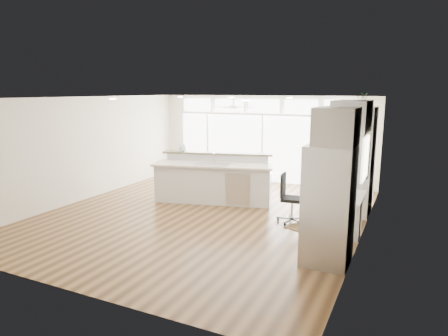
% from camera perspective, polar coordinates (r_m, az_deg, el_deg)
% --- Properties ---
extents(floor, '(7.00, 8.00, 0.02)m').
position_cam_1_polar(floor, '(9.39, -2.95, -6.75)').
color(floor, '#492E16').
rests_on(floor, ground).
extents(ceiling, '(7.00, 8.00, 0.02)m').
position_cam_1_polar(ceiling, '(8.95, -3.12, 10.01)').
color(ceiling, white).
rests_on(ceiling, wall_back).
extents(wall_back, '(7.00, 0.04, 2.70)m').
position_cam_1_polar(wall_back, '(12.69, 5.65, 4.16)').
color(wall_back, beige).
rests_on(wall_back, floor).
extents(wall_front, '(7.00, 0.04, 2.70)m').
position_cam_1_polar(wall_front, '(5.96, -21.81, -4.44)').
color(wall_front, beige).
rests_on(wall_front, floor).
extents(wall_left, '(0.04, 8.00, 2.70)m').
position_cam_1_polar(wall_left, '(11.16, -19.04, 2.67)').
color(wall_left, beige).
rests_on(wall_left, floor).
extents(wall_right, '(0.04, 8.00, 2.70)m').
position_cam_1_polar(wall_right, '(8.03, 19.47, -0.42)').
color(wall_right, beige).
rests_on(wall_right, floor).
extents(glass_wall, '(5.80, 0.06, 2.08)m').
position_cam_1_polar(glass_wall, '(12.68, 5.54, 2.79)').
color(glass_wall, white).
rests_on(glass_wall, wall_back).
extents(transom_row, '(5.90, 0.06, 0.40)m').
position_cam_1_polar(transom_row, '(12.56, 5.65, 8.81)').
color(transom_row, white).
rests_on(transom_row, wall_back).
extents(desk_window, '(0.04, 0.85, 0.85)m').
position_cam_1_polar(desk_window, '(8.30, 19.51, 1.33)').
color(desk_window, white).
rests_on(desk_window, wall_right).
extents(ceiling_fan, '(1.16, 1.16, 0.32)m').
position_cam_1_polar(ceiling_fan, '(11.68, 1.38, 9.18)').
color(ceiling_fan, white).
rests_on(ceiling_fan, ceiling).
extents(recessed_lights, '(3.40, 3.00, 0.02)m').
position_cam_1_polar(recessed_lights, '(9.12, -2.51, 9.91)').
color(recessed_lights, white).
rests_on(recessed_lights, ceiling).
extents(oven_cabinet, '(0.64, 1.20, 2.50)m').
position_cam_1_polar(oven_cabinet, '(9.85, 18.70, 1.05)').
color(oven_cabinet, silver).
rests_on(oven_cabinet, floor).
extents(desk_nook, '(0.72, 1.30, 0.76)m').
position_cam_1_polar(desk_nook, '(8.60, 16.82, -6.20)').
color(desk_nook, silver).
rests_on(desk_nook, floor).
extents(upper_cabinets, '(0.64, 1.30, 0.64)m').
position_cam_1_polar(upper_cabinets, '(8.24, 17.86, 6.98)').
color(upper_cabinets, silver).
rests_on(upper_cabinets, wall_right).
extents(refrigerator, '(0.76, 0.90, 2.00)m').
position_cam_1_polar(refrigerator, '(6.86, 14.76, -5.05)').
color(refrigerator, silver).
rests_on(refrigerator, floor).
extents(fridge_cabinet, '(0.64, 0.90, 0.60)m').
position_cam_1_polar(fridge_cabinet, '(6.62, 15.83, 5.78)').
color(fridge_cabinet, silver).
rests_on(fridge_cabinet, wall_right).
extents(framed_photos, '(0.06, 0.22, 0.80)m').
position_cam_1_polar(framed_photos, '(8.93, 19.89, 0.98)').
color(framed_photos, black).
rests_on(framed_photos, wall_right).
extents(kitchen_island, '(3.29, 1.90, 1.23)m').
position_cam_1_polar(kitchen_island, '(10.33, -1.51, -1.51)').
color(kitchen_island, silver).
rests_on(kitchen_island, floor).
extents(rug, '(0.98, 0.85, 0.01)m').
position_cam_1_polar(rug, '(8.63, 11.93, -8.51)').
color(rug, '#382412').
rests_on(rug, floor).
extents(office_chair, '(0.61, 0.57, 1.08)m').
position_cam_1_polar(office_chair, '(8.85, 9.73, -4.33)').
color(office_chair, black).
rests_on(office_chair, floor).
extents(fishbowl, '(0.27, 0.27, 0.22)m').
position_cam_1_polar(fishbowl, '(10.82, -5.98, 2.91)').
color(fishbowl, silver).
rests_on(fishbowl, kitchen_island).
extents(monitor, '(0.09, 0.52, 0.43)m').
position_cam_1_polar(monitor, '(8.46, 16.50, -2.29)').
color(monitor, black).
rests_on(monitor, desk_nook).
extents(keyboard, '(0.14, 0.31, 0.01)m').
position_cam_1_polar(keyboard, '(8.53, 15.30, -3.55)').
color(keyboard, silver).
rests_on(keyboard, desk_nook).
extents(potted_plant, '(0.29, 0.31, 0.23)m').
position_cam_1_polar(potted_plant, '(9.72, 19.20, 9.00)').
color(potted_plant, '#2A5123').
rests_on(potted_plant, oven_cabinet).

